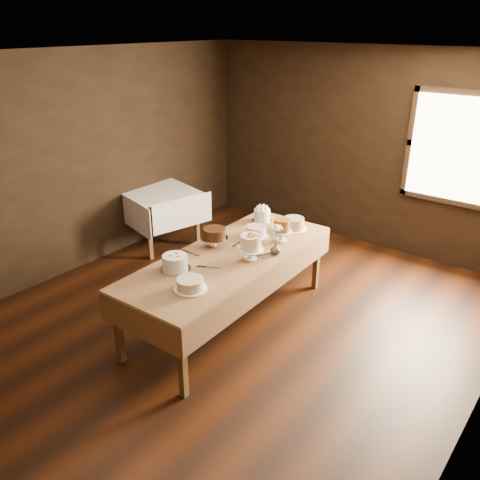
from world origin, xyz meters
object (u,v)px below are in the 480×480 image
Objects in this scene: cake_chocolate at (214,238)px; cake_server_d at (266,254)px; cake_cream at (190,285)px; cake_meringue at (262,216)px; cake_speckled at (294,224)px; flower_vase at (275,249)px; cake_server_a at (213,268)px; side_table at (159,197)px; cake_server_c at (241,241)px; cake_server_e at (194,254)px; cake_swirl at (175,263)px; cake_flowers at (251,249)px; cake_caramel at (282,231)px; display_table at (229,260)px; cake_lattice at (256,232)px.

cake_server_d is at bearing 17.61° from cake_chocolate.
cake_meringue is at bearing 104.85° from cake_cream.
cake_speckled is 2.52× the size of flower_vase.
cake_chocolate is (-0.43, -0.95, 0.03)m from cake_speckled.
side_table is at bearing 120.21° from cake_server_a.
cake_server_a is at bearing -115.86° from flower_vase.
cake_server_c is 1.00× the size of cake_server_e.
side_table is 3.86× the size of cake_speckled.
cake_swirl is (0.06, -0.67, -0.02)m from cake_chocolate.
cake_server_d is at bearing -51.56° from cake_meringue.
cake_meringue is 0.99× the size of cake_flowers.
cake_flowers reaches higher than cake_caramel.
display_table is 0.64m from cake_swirl.
cake_caramel reaches higher than cake_server_a.
cake_cream is 1.48× the size of cake_server_e.
cake_lattice is 0.84× the size of cake_chocolate.
cake_server_e is at bearing -33.57° from side_table.
side_table is 3.44× the size of cake_chocolate.
side_table is at bearing 96.70° from cake_server_d.
flower_vase is at bearing -30.26° from cake_lattice.
side_table is 3.30× the size of cake_cream.
flower_vase reaches higher than cake_lattice.
cake_flowers is 2.35× the size of flower_vase.
cake_server_e is (1.84, -1.22, 0.09)m from side_table.
cake_flowers is at bearing -84.95° from cake_speckled.
flower_vase is (0.45, -0.27, 0.01)m from cake_lattice.
cake_caramel is 1.14× the size of cake_server_c.
cake_server_d is at bearing -110.96° from cake_server_c.
cake_server_d is at bearing -40.73° from cake_lattice.
cake_server_d is (0.06, 0.20, -0.12)m from cake_flowers.
cake_cream is (0.45, -0.86, -0.05)m from cake_chocolate.
cake_server_d is (0.06, -0.39, -0.11)m from cake_caramel.
cake_lattice is at bearing -118.24° from cake_speckled.
cake_chocolate is at bearing -159.51° from flower_vase.
display_table is 0.60m from cake_lattice.
cake_flowers is (2.39, -0.94, 0.21)m from side_table.
cake_speckled is 0.74m from flower_vase.
cake_meringue is 1.22m from cake_server_e.
cake_speckled is 0.89× the size of cake_chocolate.
cake_meringue is at bearing 134.31° from flower_vase.
cake_swirl is 0.95m from cake_server_c.
cake_speckled is 1.26× the size of cake_server_a.
cake_server_d is at bearing -141.64° from flower_vase.
cake_server_e is (-0.03, -0.30, -0.10)m from cake_chocolate.
side_table is 2.31m from cake_speckled.
side_table is 4.88× the size of cake_server_a.
cake_server_e is at bearing -110.28° from cake_speckled.
cake_chocolate is 0.53m from cake_server_a.
cake_server_d is (0.41, -0.09, 0.00)m from cake_server_c.
cake_flowers reaches higher than display_table.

